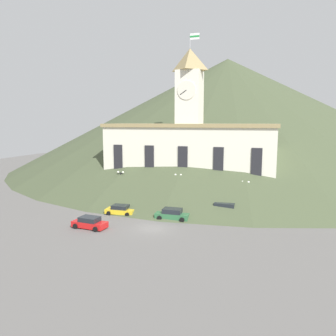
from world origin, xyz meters
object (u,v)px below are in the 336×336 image
(street_lamp_left, at_px, (121,179))
(street_lamp_far_left, at_px, (245,189))
(car_yellow_coupe, at_px, (120,210))
(car_blue_van, at_px, (225,210))
(car_red_sedan, at_px, (90,223))
(pedestrian, at_px, (194,206))
(car_green_wagon, at_px, (172,214))
(street_lamp_right, at_px, (178,182))

(street_lamp_left, relative_size, street_lamp_far_left, 1.12)
(car_yellow_coupe, bearing_deg, car_blue_van, -170.64)
(car_red_sedan, xyz_separation_m, car_yellow_coupe, (0.91, 6.86, -0.05))
(car_yellow_coupe, xyz_separation_m, pedestrian, (10.00, 3.96, 0.33))
(car_blue_van, height_order, car_red_sedan, car_blue_van)
(street_lamp_left, xyz_separation_m, car_green_wagon, (11.68, -8.13, -2.91))
(street_lamp_right, height_order, car_yellow_coupe, street_lamp_right)
(street_lamp_far_left, xyz_separation_m, car_green_wagon, (-8.98, -8.13, -2.58))
(car_red_sedan, relative_size, pedestrian, 2.59)
(street_lamp_left, height_order, car_yellow_coupe, street_lamp_left)
(car_green_wagon, distance_m, pedestrian, 4.69)
(street_lamp_left, bearing_deg, street_lamp_right, 0.00)
(street_lamp_left, height_order, car_red_sedan, street_lamp_left)
(street_lamp_far_left, relative_size, pedestrian, 2.55)
(pedestrian, bearing_deg, street_lamp_right, 169.71)
(car_blue_van, xyz_separation_m, pedestrian, (-4.55, 0.82, -0.01))
(street_lamp_right, relative_size, car_green_wagon, 1.08)
(car_green_wagon, xyz_separation_m, car_red_sedan, (-8.84, -6.62, -0.05))
(car_red_sedan, bearing_deg, street_lamp_right, -111.74)
(street_lamp_right, bearing_deg, street_lamp_left, 180.00)
(pedestrian, bearing_deg, car_yellow_coupe, -121.28)
(street_lamp_right, xyz_separation_m, street_lamp_far_left, (10.52, -0.00, -0.35))
(street_lamp_right, xyz_separation_m, car_green_wagon, (1.55, -8.13, -2.93))
(car_green_wagon, bearing_deg, street_lamp_right, -81.21)
(car_blue_van, height_order, pedestrian, car_blue_van)
(street_lamp_far_left, relative_size, car_red_sedan, 0.99)
(street_lamp_left, bearing_deg, car_blue_van, -14.53)
(street_lamp_left, bearing_deg, car_yellow_coupe, -64.61)
(street_lamp_right, bearing_deg, street_lamp_far_left, -0.00)
(car_blue_van, bearing_deg, car_yellow_coupe, 13.69)
(street_lamp_right, relative_size, car_yellow_coupe, 1.17)
(street_lamp_left, height_order, street_lamp_far_left, street_lamp_left)
(street_lamp_left, bearing_deg, car_green_wagon, -34.83)
(street_lamp_left, distance_m, street_lamp_right, 10.13)
(car_blue_van, distance_m, car_red_sedan, 18.41)
(car_blue_van, bearing_deg, car_red_sedan, 34.40)
(street_lamp_far_left, bearing_deg, pedestrian, -150.41)
(car_green_wagon, relative_size, car_red_sedan, 1.03)
(street_lamp_far_left, bearing_deg, street_lamp_left, 180.00)
(street_lamp_right, distance_m, car_yellow_coupe, 10.59)
(street_lamp_left, distance_m, pedestrian, 14.54)
(pedestrian, bearing_deg, street_lamp_far_left, 66.69)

